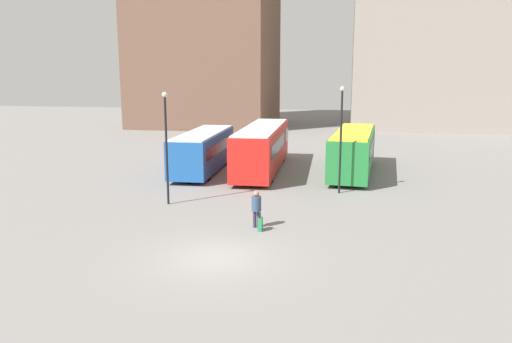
{
  "coord_description": "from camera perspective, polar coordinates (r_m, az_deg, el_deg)",
  "views": [
    {
      "loc": [
        4.71,
        -17.46,
        6.9
      ],
      "look_at": [
        -0.25,
        9.89,
        1.43
      ],
      "focal_mm": 35.0,
      "sensor_mm": 36.0,
      "label": 1
    }
  ],
  "objects": [
    {
      "name": "bus_0",
      "position": [
        35.87,
        -6.0,
        2.48
      ],
      "size": [
        2.88,
        10.07,
        2.83
      ],
      "rotation": [
        0.0,
        0.0,
        1.61
      ],
      "color": "#1E56A3",
      "rests_on": "ground_plane"
    },
    {
      "name": "lamp_post_1",
      "position": [
        29.11,
        9.69,
        4.49
      ],
      "size": [
        0.28,
        0.28,
        6.2
      ],
      "color": "black",
      "rests_on": "ground_plane"
    },
    {
      "name": "lamp_post_0",
      "position": [
        26.64,
        -10.22,
        3.61
      ],
      "size": [
        0.28,
        0.28,
        5.97
      ],
      "color": "black",
      "rests_on": "ground_plane"
    },
    {
      "name": "traveler",
      "position": [
        22.63,
        0.04,
        -3.94
      ],
      "size": [
        0.45,
        0.45,
        1.71
      ],
      "rotation": [
        0.0,
        0.0,
        1.59
      ],
      "color": "#382D4C",
      "rests_on": "ground_plane"
    },
    {
      "name": "bus_2",
      "position": [
        35.61,
        11.07,
        2.42
      ],
      "size": [
        3.44,
        11.05,
        3.0
      ],
      "rotation": [
        0.0,
        0.0,
        1.49
      ],
      "color": "#237A38",
      "rests_on": "ground_plane"
    },
    {
      "name": "bus_1",
      "position": [
        35.88,
        0.75,
        2.88
      ],
      "size": [
        2.92,
        12.56,
        3.2
      ],
      "rotation": [
        0.0,
        0.0,
        1.6
      ],
      "color": "red",
      "rests_on": "ground_plane"
    },
    {
      "name": "suitcase",
      "position": [
        22.36,
        0.49,
        -6.0
      ],
      "size": [
        0.18,
        0.42,
        0.89
      ],
      "rotation": [
        0.0,
        0.0,
        1.59
      ],
      "color": "#28844C",
      "rests_on": "ground_plane"
    },
    {
      "name": "ground_plane",
      "position": [
        19.35,
        -4.58,
        -9.79
      ],
      "size": [
        160.0,
        160.0,
        0.0
      ],
      "primitive_type": "plane",
      "color": "slate"
    }
  ]
}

